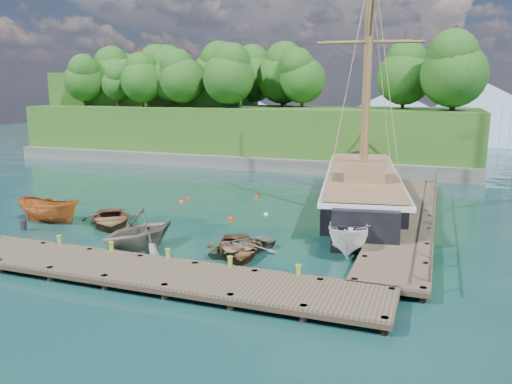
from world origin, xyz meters
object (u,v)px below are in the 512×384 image
rowboat_0 (110,225)px  cabin_boat_white (349,251)px  rowboat_1 (140,249)px  rowboat_2 (237,255)px  rowboat_3 (239,253)px  motorboat_orange (51,222)px  schooner (362,192)px

rowboat_0 → cabin_boat_white: (14.29, 0.08, 0.00)m
rowboat_1 → rowboat_2: bearing=28.4°
rowboat_1 → rowboat_3: bearing=31.8°
rowboat_0 → cabin_boat_white: size_ratio=0.88×
motorboat_orange → cabin_boat_white: (18.11, 0.82, 0.00)m
cabin_boat_white → schooner: size_ratio=0.20×
rowboat_0 → motorboat_orange: 3.89m
rowboat_2 → rowboat_1: bearing=164.3°
cabin_boat_white → rowboat_1: bearing=-167.4°
rowboat_2 → rowboat_3: rowboat_2 is taller
rowboat_0 → motorboat_orange: motorboat_orange is taller
rowboat_1 → rowboat_2: (5.03, 0.89, 0.00)m
motorboat_orange → cabin_boat_white: bearing=-84.4°
cabin_boat_white → rowboat_3: bearing=-162.7°
motorboat_orange → rowboat_1: bearing=-104.9°
cabin_boat_white → rowboat_2: bearing=-159.7°
rowboat_1 → rowboat_3: 5.15m
rowboat_3 → rowboat_0: bearing=-163.2°
rowboat_1 → schooner: schooner is taller
rowboat_3 → schooner: schooner is taller
rowboat_2 → motorboat_orange: 13.15m
motorboat_orange → schooner: (17.28, 10.41, 1.07)m
rowboat_3 → motorboat_orange: bearing=-156.3°
rowboat_2 → motorboat_orange: (-13.04, 1.70, 0.00)m
motorboat_orange → schooner: 20.20m
cabin_boat_white → rowboat_0: bearing=174.3°
rowboat_0 → rowboat_1: size_ratio=1.09×
rowboat_1 → motorboat_orange: rowboat_1 is taller
schooner → motorboat_orange: bearing=-158.2°
rowboat_0 → schooner: bearing=-1.0°
rowboat_0 → schooner: size_ratio=0.18×
rowboat_1 → rowboat_3: size_ratio=1.09×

